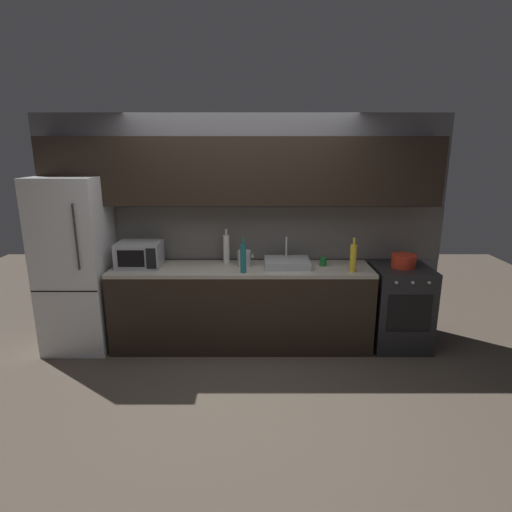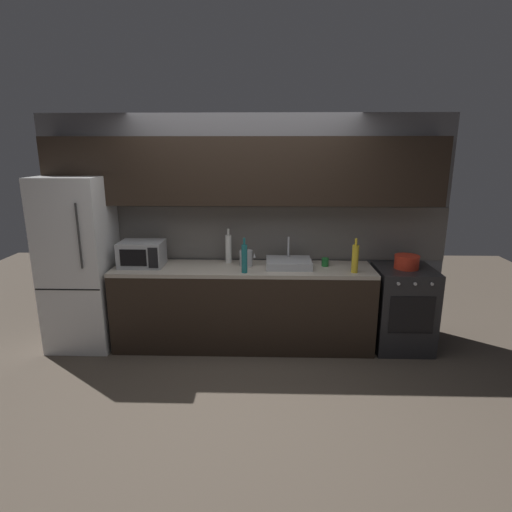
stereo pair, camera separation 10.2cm
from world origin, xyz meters
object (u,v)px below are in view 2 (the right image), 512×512
object	(u,v)px
oven_range	(402,308)
cooking_pot	(407,262)
kettle	(246,258)
wine_bottle_teal	(244,258)
wine_bottle_white	(228,248)
mug_green	(325,262)
refrigerator	(80,263)
microwave	(142,254)
wine_bottle_yellow	(355,258)

from	to	relation	value
oven_range	cooking_pot	world-z (taller)	cooking_pot
kettle	wine_bottle_teal	xyz separation A→B (m)	(-0.00, -0.25, 0.07)
wine_bottle_white	mug_green	world-z (taller)	wine_bottle_white
refrigerator	mug_green	world-z (taller)	refrigerator
oven_range	microwave	distance (m)	2.88
microwave	wine_bottle_teal	bearing A→B (deg)	-11.18
wine_bottle_teal	mug_green	distance (m)	0.90
refrigerator	microwave	world-z (taller)	refrigerator
refrigerator	wine_bottle_white	world-z (taller)	refrigerator
mug_green	kettle	bearing A→B (deg)	-179.34
refrigerator	kettle	world-z (taller)	refrigerator
refrigerator	kettle	distance (m)	1.80
mug_green	oven_range	bearing A→B (deg)	-4.24
refrigerator	wine_bottle_yellow	size ratio (longest dim) A/B	5.24
wine_bottle_teal	cooking_pot	world-z (taller)	wine_bottle_teal
kettle	wine_bottle_white	size ratio (longest dim) A/B	0.51
wine_bottle_yellow	cooking_pot	bearing A→B (deg)	15.64
refrigerator	wine_bottle_teal	distance (m)	1.81
cooking_pot	kettle	bearing A→B (deg)	178.27
wine_bottle_white	mug_green	size ratio (longest dim) A/B	4.16
refrigerator	wine_bottle_white	size ratio (longest dim) A/B	4.87
microwave	kettle	size ratio (longest dim) A/B	2.36
oven_range	wine_bottle_teal	distance (m)	1.82
oven_range	mug_green	xyz separation A→B (m)	(-0.85, 0.06, 0.50)
wine_bottle_teal	cooking_pot	xyz separation A→B (m)	(1.70, 0.20, -0.08)
oven_range	wine_bottle_white	bearing A→B (deg)	174.48
microwave	wine_bottle_yellow	distance (m)	2.25
wine_bottle_yellow	wine_bottle_white	distance (m)	1.37
microwave	cooking_pot	world-z (taller)	microwave
kettle	wine_bottle_yellow	xyz separation A→B (m)	(1.12, -0.21, 0.06)
mug_green	refrigerator	bearing A→B (deg)	-178.67
kettle	wine_bottle_teal	world-z (taller)	wine_bottle_teal
oven_range	kettle	xyz separation A→B (m)	(-1.70, 0.05, 0.54)
wine_bottle_teal	wine_bottle_yellow	bearing A→B (deg)	2.03
microwave	wine_bottle_yellow	xyz separation A→B (m)	(2.24, -0.18, 0.01)
wine_bottle_yellow	mug_green	xyz separation A→B (m)	(-0.27, 0.22, -0.10)
wine_bottle_white	microwave	bearing A→B (deg)	-169.87
oven_range	cooking_pot	distance (m)	0.52
wine_bottle_yellow	wine_bottle_white	size ratio (longest dim) A/B	0.93
oven_range	microwave	size ratio (longest dim) A/B	1.96
wine_bottle_white	cooking_pot	xyz separation A→B (m)	(1.90, -0.18, -0.09)
oven_range	wine_bottle_yellow	bearing A→B (deg)	-164.39
cooking_pot	wine_bottle_white	bearing A→B (deg)	174.53
refrigerator	microwave	bearing A→B (deg)	1.55
wine_bottle_teal	cooking_pot	bearing A→B (deg)	6.76
refrigerator	wine_bottle_yellow	xyz separation A→B (m)	(2.92, -0.16, 0.12)
wine_bottle_teal	wine_bottle_yellow	size ratio (longest dim) A/B	1.02
kettle	mug_green	distance (m)	0.85
microwave	wine_bottle_yellow	bearing A→B (deg)	-4.61
wine_bottle_yellow	mug_green	distance (m)	0.36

